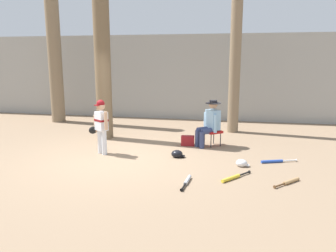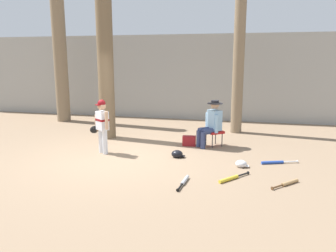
% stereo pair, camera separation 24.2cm
% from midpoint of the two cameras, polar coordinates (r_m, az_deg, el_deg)
% --- Properties ---
extents(ground_plane, '(60.00, 60.00, 0.00)m').
position_cam_midpoint_polar(ground_plane, '(7.76, -7.52, -5.46)').
color(ground_plane, '#897056').
extents(concrete_back_wall, '(18.00, 0.36, 3.12)m').
position_cam_midpoint_polar(concrete_back_wall, '(12.75, 1.25, 8.35)').
color(concrete_back_wall, '#9E9E99').
rests_on(concrete_back_wall, ground).
extents(tree_near_player, '(0.60, 0.60, 5.53)m').
position_cam_midpoint_polar(tree_near_player, '(9.56, -10.00, 12.63)').
color(tree_near_player, brown).
rests_on(tree_near_player, ground).
extents(tree_behind_spectator, '(0.52, 0.52, 4.65)m').
position_cam_midpoint_polar(tree_behind_spectator, '(10.37, 12.62, 10.13)').
color(tree_behind_spectator, '#7F6B51').
rests_on(tree_behind_spectator, ground).
extents(young_ballplayer, '(0.60, 0.39, 1.31)m').
position_cam_midpoint_polar(young_ballplayer, '(8.06, -10.43, 0.52)').
color(young_ballplayer, white).
rests_on(young_ballplayer, ground).
extents(folding_stool, '(0.56, 0.56, 0.41)m').
position_cam_midpoint_polar(folding_stool, '(8.76, 8.68, -1.08)').
color(folding_stool, red).
rests_on(folding_stool, ground).
extents(seated_spectator, '(0.64, 0.61, 1.20)m').
position_cam_midpoint_polar(seated_spectator, '(8.65, 8.20, 0.64)').
color(seated_spectator, navy).
rests_on(seated_spectator, ground).
extents(handbag_beside_stool, '(0.35, 0.21, 0.26)m').
position_cam_midpoint_polar(handbag_beside_stool, '(8.76, 4.42, -2.56)').
color(handbag_beside_stool, maroon).
rests_on(handbag_beside_stool, ground).
extents(tree_far_left, '(0.77, 0.77, 6.82)m').
position_cam_midpoint_polar(tree_far_left, '(12.67, -17.61, 14.36)').
color(tree_far_left, '#7F6B51').
rests_on(tree_far_left, ground).
extents(bat_yellow_trainer, '(0.56, 0.68, 0.07)m').
position_cam_midpoint_polar(bat_yellow_trainer, '(6.48, 11.79, -8.76)').
color(bat_yellow_trainer, yellow).
rests_on(bat_yellow_trainer, ground).
extents(bat_aluminum_silver, '(0.11, 0.72, 0.07)m').
position_cam_midpoint_polar(bat_aluminum_silver, '(6.21, 3.90, -9.43)').
color(bat_aluminum_silver, '#B7BCC6').
rests_on(bat_aluminum_silver, ground).
extents(bat_blue_youth, '(0.80, 0.35, 0.07)m').
position_cam_midpoint_polar(bat_blue_youth, '(7.68, 18.75, -5.91)').
color(bat_blue_youth, '#2347AD').
rests_on(bat_blue_youth, ground).
extents(bat_wood_tan, '(0.53, 0.57, 0.07)m').
position_cam_midpoint_polar(bat_wood_tan, '(6.53, 20.85, -9.12)').
color(bat_wood_tan, tan).
rests_on(bat_wood_tan, ground).
extents(batting_helmet_black, '(0.31, 0.24, 0.18)m').
position_cam_midpoint_polar(batting_helmet_black, '(7.74, 2.47, -4.82)').
color(batting_helmet_black, black).
rests_on(batting_helmet_black, ground).
extents(batting_helmet_white, '(0.28, 0.22, 0.16)m').
position_cam_midpoint_polar(batting_helmet_white, '(7.25, 13.36, -6.33)').
color(batting_helmet_white, silver).
rests_on(batting_helmet_white, ground).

